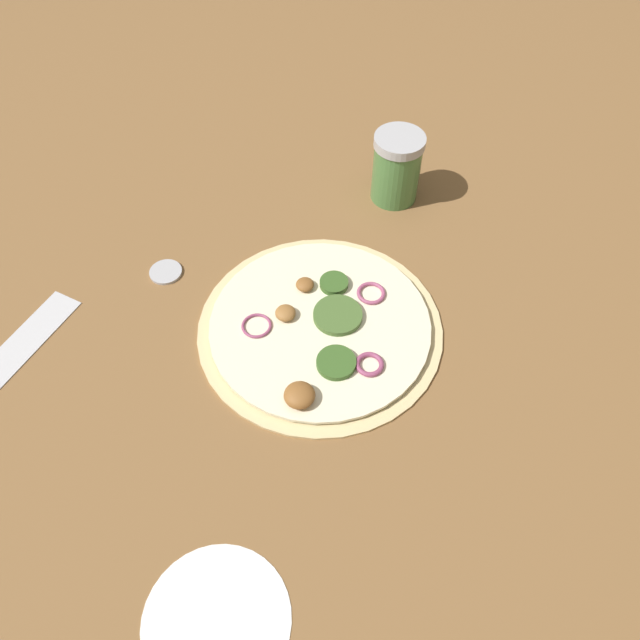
# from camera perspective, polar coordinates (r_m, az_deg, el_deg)

# --- Properties ---
(ground_plane) EXTENTS (3.00, 3.00, 0.00)m
(ground_plane) POSITION_cam_1_polar(r_m,az_deg,el_deg) (0.69, 0.00, -0.82)
(ground_plane) COLOR brown
(pizza) EXTENTS (0.27, 0.27, 0.03)m
(pizza) POSITION_cam_1_polar(r_m,az_deg,el_deg) (0.69, 0.04, -0.64)
(pizza) COLOR beige
(pizza) RESTS_ON ground_plane
(spice_jar) EXTENTS (0.06, 0.06, 0.09)m
(spice_jar) POSITION_cam_1_polar(r_m,az_deg,el_deg) (0.82, 7.01, 13.68)
(spice_jar) COLOR #4C7F42
(spice_jar) RESTS_ON ground_plane
(loose_cap) EXTENTS (0.04, 0.04, 0.01)m
(loose_cap) POSITION_cam_1_polar(r_m,az_deg,el_deg) (0.77, -13.95, 4.36)
(loose_cap) COLOR #B2B2B7
(loose_cap) RESTS_ON ground_plane
(flour_patch) EXTENTS (0.12, 0.12, 0.00)m
(flour_patch) POSITION_cam_1_polar(r_m,az_deg,el_deg) (0.58, -9.46, -25.46)
(flour_patch) COLOR white
(flour_patch) RESTS_ON ground_plane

